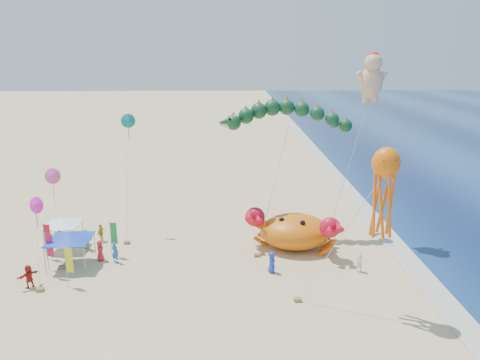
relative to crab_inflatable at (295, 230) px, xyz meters
name	(u,v)px	position (x,y,z in m)	size (l,w,h in m)	color
ground	(265,262)	(-2.87, -2.83, -1.61)	(320.00, 320.00, 0.00)	#D1B784
foam_strip	(408,260)	(9.13, -2.83, -1.61)	(320.00, 320.00, 0.00)	silver
crab_inflatable	(295,230)	(0.00, 0.00, 0.00)	(8.36, 7.15, 3.66)	orange
dragon_kite	(287,120)	(-0.55, 3.48, 9.20)	(12.60, 7.94, 12.18)	#103C1F
cherub_kite	(372,77)	(6.52, 2.39, 13.08)	(4.47, 1.72, 16.75)	#E9AE8E
octopus_kite	(384,186)	(3.87, -10.37, 7.14)	(6.08, 2.18, 11.23)	orange
canopy_blue	(69,237)	(-18.66, -2.95, 0.83)	(3.62, 3.62, 2.71)	gray
canopy_white	(62,222)	(-20.35, 0.45, 0.83)	(3.04, 3.04, 2.71)	gray
feather_flags	(70,244)	(-18.52, -3.35, 0.40)	(5.99, 5.20, 3.20)	gray
beachgoers	(110,252)	(-15.63, -2.36, -0.74)	(26.38, 9.79, 1.87)	#AF201C
small_kites	(76,175)	(-18.48, -0.49, 5.35)	(6.95, 12.37, 11.30)	#EC1AC5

